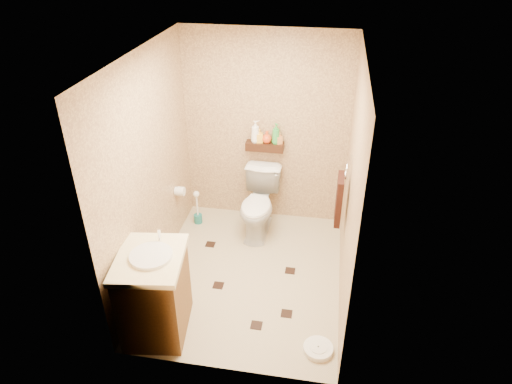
# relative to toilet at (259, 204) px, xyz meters

# --- Properties ---
(ground) EXTENTS (2.50, 2.50, 0.00)m
(ground) POSITION_rel_toilet_xyz_m (0.02, -0.83, -0.40)
(ground) COLOR tan
(ground) RESTS_ON ground
(wall_back) EXTENTS (2.00, 0.04, 2.40)m
(wall_back) POSITION_rel_toilet_xyz_m (0.02, 0.42, 0.80)
(wall_back) COLOR tan
(wall_back) RESTS_ON ground
(wall_front) EXTENTS (2.00, 0.04, 2.40)m
(wall_front) POSITION_rel_toilet_xyz_m (0.02, -2.08, 0.80)
(wall_front) COLOR tan
(wall_front) RESTS_ON ground
(wall_left) EXTENTS (0.04, 2.50, 2.40)m
(wall_left) POSITION_rel_toilet_xyz_m (-0.98, -0.83, 0.80)
(wall_left) COLOR tan
(wall_left) RESTS_ON ground
(wall_right) EXTENTS (0.04, 2.50, 2.40)m
(wall_right) POSITION_rel_toilet_xyz_m (1.02, -0.83, 0.80)
(wall_right) COLOR tan
(wall_right) RESTS_ON ground
(ceiling) EXTENTS (2.00, 2.50, 0.02)m
(ceiling) POSITION_rel_toilet_xyz_m (0.02, -0.83, 2.00)
(ceiling) COLOR silver
(ceiling) RESTS_ON wall_back
(wall_shelf) EXTENTS (0.46, 0.14, 0.10)m
(wall_shelf) POSITION_rel_toilet_xyz_m (0.02, 0.34, 0.62)
(wall_shelf) COLOR #381B0F
(wall_shelf) RESTS_ON wall_back
(floor_accents) EXTENTS (1.14, 1.44, 0.01)m
(floor_accents) POSITION_rel_toilet_xyz_m (0.08, -0.87, -0.39)
(floor_accents) COLOR black
(floor_accents) RESTS_ON ground
(toilet) EXTENTS (0.46, 0.79, 0.79)m
(toilet) POSITION_rel_toilet_xyz_m (0.00, 0.00, 0.00)
(toilet) COLOR white
(toilet) RESTS_ON ground
(vanity) EXTENTS (0.67, 0.78, 1.00)m
(vanity) POSITION_rel_toilet_xyz_m (-0.68, -1.72, 0.05)
(vanity) COLOR brown
(vanity) RESTS_ON ground
(bathroom_scale) EXTENTS (0.28, 0.28, 0.05)m
(bathroom_scale) POSITION_rel_toilet_xyz_m (0.84, -1.75, -0.37)
(bathroom_scale) COLOR white
(bathroom_scale) RESTS_ON ground
(toilet_brush) EXTENTS (0.11, 0.11, 0.47)m
(toilet_brush) POSITION_rel_toilet_xyz_m (-0.80, 0.06, -0.23)
(toilet_brush) COLOR #1B6D6C
(toilet_brush) RESTS_ON ground
(towel_ring) EXTENTS (0.12, 0.30, 0.76)m
(towel_ring) POSITION_rel_toilet_xyz_m (0.93, -0.58, 0.55)
(towel_ring) COLOR silver
(towel_ring) RESTS_ON wall_right
(toilet_paper) EXTENTS (0.12, 0.11, 0.12)m
(toilet_paper) POSITION_rel_toilet_xyz_m (-0.92, -0.18, 0.20)
(toilet_paper) COLOR white
(toilet_paper) RESTS_ON wall_left
(bottle_a) EXTENTS (0.14, 0.14, 0.27)m
(bottle_a) POSITION_rel_toilet_xyz_m (-0.10, 0.34, 0.81)
(bottle_a) COLOR white
(bottle_a) RESTS_ON wall_shelf
(bottle_b) EXTENTS (0.09, 0.09, 0.17)m
(bottle_b) POSITION_rel_toilet_xyz_m (-0.05, 0.34, 0.76)
(bottle_b) COLOR yellow
(bottle_b) RESTS_ON wall_shelf
(bottle_c) EXTENTS (0.14, 0.14, 0.15)m
(bottle_c) POSITION_rel_toilet_xyz_m (0.04, 0.34, 0.75)
(bottle_c) COLOR #DE471A
(bottle_c) RESTS_ON wall_shelf
(bottle_d) EXTENTS (0.14, 0.14, 0.25)m
(bottle_d) POSITION_rel_toilet_xyz_m (0.15, 0.34, 0.80)
(bottle_d) COLOR green
(bottle_d) RESTS_ON wall_shelf
(bottle_e) EXTENTS (0.09, 0.09, 0.15)m
(bottle_e) POSITION_rel_toilet_xyz_m (0.19, 0.34, 0.75)
(bottle_e) COLOR #D38446
(bottle_e) RESTS_ON wall_shelf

